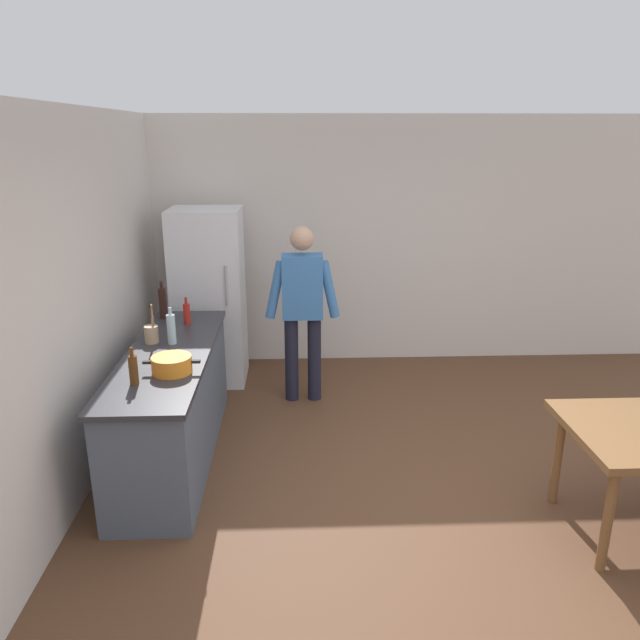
{
  "coord_description": "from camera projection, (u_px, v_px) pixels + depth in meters",
  "views": [
    {
      "loc": [
        -1.01,
        -3.58,
        2.52
      ],
      "look_at": [
        -0.81,
        1.17,
        1.03
      ],
      "focal_mm": 33.68,
      "sensor_mm": 36.0,
      "label": 1
    }
  ],
  "objects": [
    {
      "name": "bottle_water_clear",
      "position": [
        171.0,
        329.0,
        4.76
      ],
      "size": [
        0.07,
        0.07,
        0.3
      ],
      "color": "silver",
      "rests_on": "kitchen_counter"
    },
    {
      "name": "cooking_pot",
      "position": [
        172.0,
        364.0,
        4.2
      ],
      "size": [
        0.4,
        0.28,
        0.12
      ],
      "color": "orange",
      "rests_on": "kitchen_counter"
    },
    {
      "name": "person",
      "position": [
        302.0,
        303.0,
        5.63
      ],
      "size": [
        0.7,
        0.22,
        1.7
      ],
      "color": "#1E1E2D",
      "rests_on": "ground_plane"
    },
    {
      "name": "refrigerator",
      "position": [
        209.0,
        297.0,
        6.15
      ],
      "size": [
        0.7,
        0.67,
        1.8
      ],
      "color": "white",
      "rests_on": "ground_plane"
    },
    {
      "name": "bottle_wine_dark",
      "position": [
        163.0,
        303.0,
        5.4
      ],
      "size": [
        0.08,
        0.08,
        0.34
      ],
      "color": "black",
      "rests_on": "kitchen_counter"
    },
    {
      "name": "bottle_sauce_red",
      "position": [
        187.0,
        313.0,
        5.26
      ],
      "size": [
        0.06,
        0.06,
        0.24
      ],
      "color": "#B22319",
      "rests_on": "kitchen_counter"
    },
    {
      "name": "kitchen_counter",
      "position": [
        172.0,
        405.0,
        4.75
      ],
      "size": [
        0.64,
        2.2,
        0.9
      ],
      "color": "#4C5666",
      "rests_on": "ground_plane"
    },
    {
      "name": "wall_back",
      "position": [
        386.0,
        242.0,
        6.66
      ],
      "size": [
        6.4,
        0.12,
        2.7
      ],
      "primitive_type": "cube",
      "color": "silver",
      "rests_on": "ground_plane"
    },
    {
      "name": "utensil_jar",
      "position": [
        151.0,
        333.0,
        4.79
      ],
      "size": [
        0.11,
        0.11,
        0.32
      ],
      "color": "tan",
      "rests_on": "kitchen_counter"
    },
    {
      "name": "bottle_beer_brown",
      "position": [
        133.0,
        369.0,
        3.99
      ],
      "size": [
        0.06,
        0.06,
        0.26
      ],
      "color": "#5B3314",
      "rests_on": "kitchen_counter"
    },
    {
      "name": "wall_left",
      "position": [
        51.0,
        320.0,
        3.89
      ],
      "size": [
        0.12,
        5.6,
        2.7
      ],
      "primitive_type": "cube",
      "color": "silver",
      "rests_on": "ground_plane"
    },
    {
      "name": "ground_plane",
      "position": [
        443.0,
        508.0,
        4.2
      ],
      "size": [
        14.0,
        14.0,
        0.0
      ],
      "primitive_type": "plane",
      "color": "brown"
    }
  ]
}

